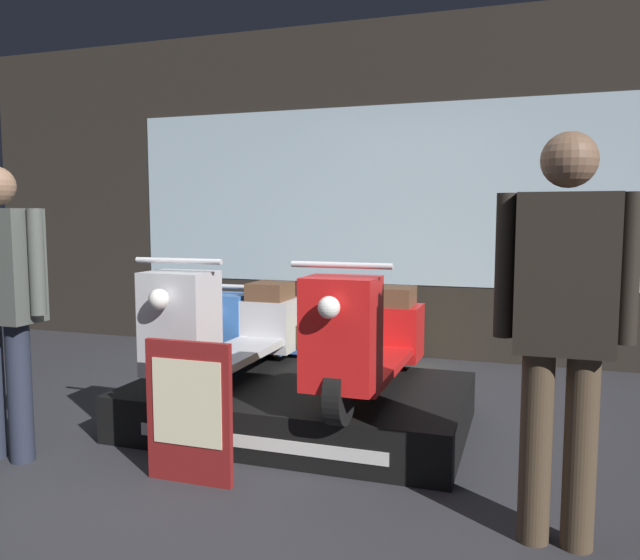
{
  "coord_description": "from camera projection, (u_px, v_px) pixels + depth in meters",
  "views": [
    {
      "loc": [
        1.49,
        -2.74,
        1.36
      ],
      "look_at": [
        0.05,
        1.54,
        0.89
      ],
      "focal_mm": 35.0,
      "sensor_mm": 36.0,
      "label": 1
    }
  ],
  "objects": [
    {
      "name": "ground_plane",
      "position": [
        215.0,
        482.0,
        3.19
      ],
      "size": [
        30.0,
        30.0,
        0.0
      ],
      "primitive_type": "plane",
      "color": "#2D2D33"
    },
    {
      "name": "shop_wall_back",
      "position": [
        370.0,
        191.0,
        6.04
      ],
      "size": [
        8.93,
        0.09,
        3.2
      ],
      "color": "#28231E",
      "rests_on": "ground_plane"
    },
    {
      "name": "display_platform",
      "position": [
        299.0,
        406.0,
        4.0
      ],
      "size": [
        2.09,
        1.33,
        0.29
      ],
      "color": "black",
      "rests_on": "ground_plane"
    },
    {
      "name": "scooter_display_left",
      "position": [
        231.0,
        328.0,
        4.09
      ],
      "size": [
        0.53,
        1.73,
        0.84
      ],
      "color": "black",
      "rests_on": "display_platform"
    },
    {
      "name": "scooter_display_right",
      "position": [
        371.0,
        337.0,
        3.79
      ],
      "size": [
        0.53,
        1.73,
        0.84
      ],
      "color": "black",
      "rests_on": "display_platform"
    },
    {
      "name": "scooter_backrow_0",
      "position": [
        259.0,
        334.0,
        5.42
      ],
      "size": [
        0.53,
        1.73,
        0.84
      ],
      "color": "black",
      "rests_on": "ground_plane"
    },
    {
      "name": "scooter_backrow_1",
      "position": [
        374.0,
        342.0,
        5.09
      ],
      "size": [
        0.53,
        1.73,
        0.84
      ],
      "color": "black",
      "rests_on": "ground_plane"
    },
    {
      "name": "person_left_browsing",
      "position": [
        1.0,
        290.0,
        3.4
      ],
      "size": [
        0.59,
        0.24,
        1.62
      ],
      "color": "#232838",
      "rests_on": "ground_plane"
    },
    {
      "name": "person_right_browsing",
      "position": [
        563.0,
        312.0,
        2.49
      ],
      "size": [
        0.54,
        0.22,
        1.69
      ],
      "color": "#473828",
      "rests_on": "ground_plane"
    },
    {
      "name": "price_sign_board",
      "position": [
        189.0,
        412.0,
        3.15
      ],
      "size": [
        0.47,
        0.04,
        0.73
      ],
      "color": "maroon",
      "rests_on": "ground_plane"
    }
  ]
}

